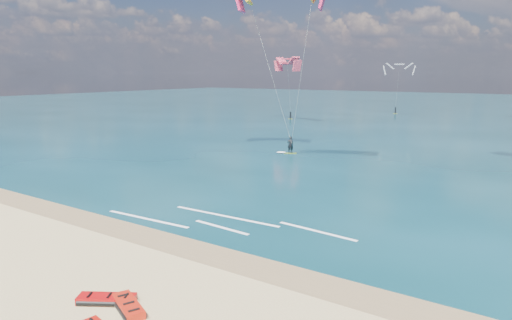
% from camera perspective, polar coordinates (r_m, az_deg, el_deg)
% --- Properties ---
extents(ground, '(320.00, 320.00, 0.00)m').
position_cam_1_polar(ground, '(57.29, 14.69, 1.59)').
color(ground, tan).
rests_on(ground, ground).
extents(wet_sand_strip, '(320.00, 2.40, 0.01)m').
position_cam_1_polar(wet_sand_strip, '(26.24, -13.49, -9.18)').
color(wet_sand_strip, brown).
rests_on(wet_sand_strip, ground).
extents(sea, '(320.00, 200.00, 0.04)m').
position_cam_1_polar(sea, '(119.30, 24.95, 5.59)').
color(sea, '#092E35').
rests_on(sea, ground).
extents(packed_kite_left, '(2.58, 2.08, 0.35)m').
position_cam_1_polar(packed_kite_left, '(19.59, -18.14, -16.60)').
color(packed_kite_left, '#B3090A').
rests_on(packed_kite_left, ground).
extents(packed_kite_mid, '(2.46, 1.84, 0.37)m').
position_cam_1_polar(packed_kite_mid, '(18.86, -15.67, -17.59)').
color(packed_kite_mid, red).
rests_on(packed_kite_mid, ground).
extents(kitesurfer_main, '(8.69, 7.59, 18.86)m').
position_cam_1_polar(kitesurfer_main, '(47.66, 3.69, 12.22)').
color(kitesurfer_main, '#96BE16').
rests_on(kitesurfer_main, sea).
extents(shoreline_foam, '(15.35, 4.43, 0.01)m').
position_cam_1_polar(shoreline_foam, '(27.74, -4.36, -7.71)').
color(shoreline_foam, white).
rests_on(shoreline_foam, ground).
extents(distant_kites, '(71.84, 30.28, 11.33)m').
position_cam_1_polar(distant_kites, '(89.74, 25.73, 7.50)').
color(distant_kites, teal).
rests_on(distant_kites, ground).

